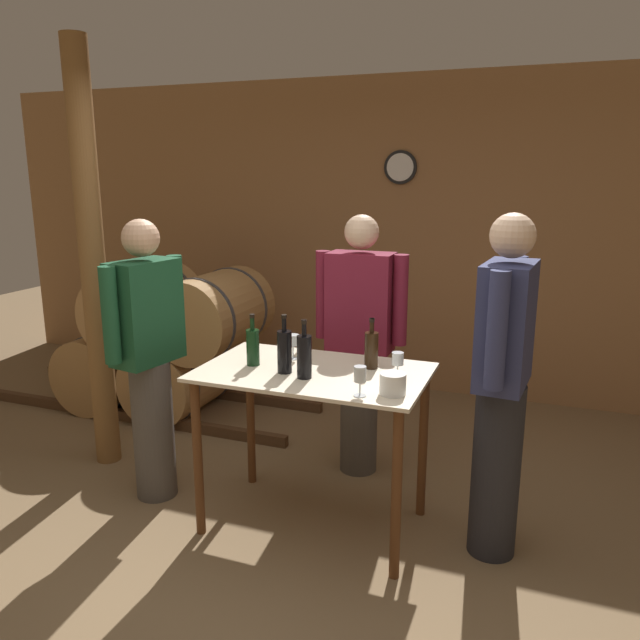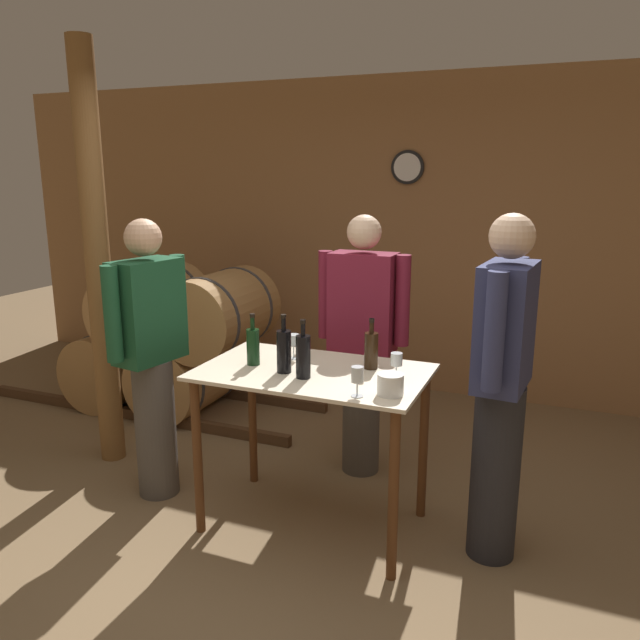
% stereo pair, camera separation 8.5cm
% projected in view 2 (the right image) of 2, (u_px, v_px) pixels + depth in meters
% --- Properties ---
extents(ground_plane, '(14.00, 14.00, 0.00)m').
position_uv_depth(ground_plane, '(265.00, 581.00, 2.99)').
color(ground_plane, brown).
extents(back_wall, '(8.40, 0.08, 2.70)m').
position_uv_depth(back_wall, '(420.00, 238.00, 5.35)').
color(back_wall, '#996B42').
rests_on(back_wall, ground_plane).
extents(barrel_rack, '(2.81, 0.87, 1.17)m').
position_uv_depth(barrel_rack, '(169.00, 340.00, 5.08)').
color(barrel_rack, '#4C331E').
rests_on(barrel_rack, ground_plane).
extents(tasting_table, '(1.19, 0.73, 0.89)m').
position_uv_depth(tasting_table, '(313.00, 399.00, 3.32)').
color(tasting_table, beige).
rests_on(tasting_table, ground_plane).
extents(wooden_post, '(0.16, 0.16, 2.70)m').
position_uv_depth(wooden_post, '(98.00, 262.00, 3.98)').
color(wooden_post, brown).
rests_on(wooden_post, ground_plane).
extents(wine_bottle_far_left, '(0.07, 0.07, 0.28)m').
position_uv_depth(wine_bottle_far_left, '(253.00, 345.00, 3.35)').
color(wine_bottle_far_left, black).
rests_on(wine_bottle_far_left, tasting_table).
extents(wine_bottle_left, '(0.08, 0.08, 0.31)m').
position_uv_depth(wine_bottle_left, '(284.00, 350.00, 3.22)').
color(wine_bottle_left, black).
rests_on(wine_bottle_left, tasting_table).
extents(wine_bottle_center, '(0.08, 0.08, 0.30)m').
position_uv_depth(wine_bottle_center, '(303.00, 355.00, 3.14)').
color(wine_bottle_center, black).
rests_on(wine_bottle_center, tasting_table).
extents(wine_bottle_right, '(0.07, 0.07, 0.27)m').
position_uv_depth(wine_bottle_right, '(371.00, 349.00, 3.29)').
color(wine_bottle_right, black).
rests_on(wine_bottle_right, tasting_table).
extents(wine_glass_near_left, '(0.07, 0.07, 0.14)m').
position_uv_depth(wine_glass_near_left, '(293.00, 341.00, 3.45)').
color(wine_glass_near_left, silver).
rests_on(wine_glass_near_left, tasting_table).
extents(wine_glass_near_center, '(0.06, 0.06, 0.14)m').
position_uv_depth(wine_glass_near_center, '(357.00, 376.00, 2.88)').
color(wine_glass_near_center, silver).
rests_on(wine_glass_near_center, tasting_table).
extents(wine_glass_near_right, '(0.06, 0.06, 0.15)m').
position_uv_depth(wine_glass_near_right, '(397.00, 361.00, 3.07)').
color(wine_glass_near_right, silver).
rests_on(wine_glass_near_right, tasting_table).
extents(ice_bucket, '(0.12, 0.12, 0.10)m').
position_uv_depth(ice_bucket, '(390.00, 384.00, 2.91)').
color(ice_bucket, white).
rests_on(ice_bucket, tasting_table).
extents(person_host, '(0.25, 0.59, 1.73)m').
position_uv_depth(person_host, '(501.00, 384.00, 3.00)').
color(person_host, '#232328').
rests_on(person_host, ground_plane).
extents(person_visitor_with_scarf, '(0.59, 0.24, 1.66)m').
position_uv_depth(person_visitor_with_scarf, '(362.00, 341.00, 3.91)').
color(person_visitor_with_scarf, '#4C4742').
rests_on(person_visitor_with_scarf, ground_plane).
extents(person_visitor_bearded, '(0.29, 0.58, 1.66)m').
position_uv_depth(person_visitor_bearded, '(151.00, 354.00, 3.62)').
color(person_visitor_bearded, '#4C4742').
rests_on(person_visitor_bearded, ground_plane).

